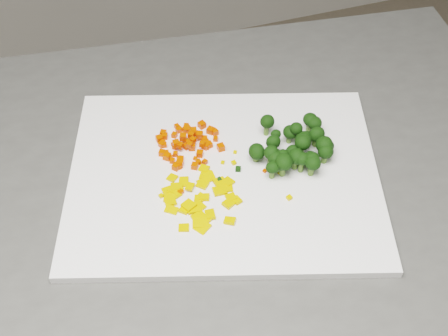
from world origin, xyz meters
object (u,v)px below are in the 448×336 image
object	(u,v)px
cutting_board	(224,176)
carrot_pile	(190,140)
broccoli_pile	(295,141)
pepper_pile	(200,196)

from	to	relation	value
cutting_board	carrot_pile	distance (m)	0.07
cutting_board	broccoli_pile	distance (m)	0.11
cutting_board	pepper_pile	world-z (taller)	pepper_pile
carrot_pile	pepper_pile	bearing A→B (deg)	-98.91
carrot_pile	pepper_pile	xyz separation A→B (m)	(-0.02, -0.10, -0.01)
broccoli_pile	cutting_board	bearing A→B (deg)	-178.60
cutting_board	carrot_pile	bearing A→B (deg)	115.24
carrot_pile	broccoli_pile	bearing A→B (deg)	-24.39
carrot_pile	broccoli_pile	distance (m)	0.14
carrot_pile	broccoli_pile	size ratio (longest dim) A/B	0.83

